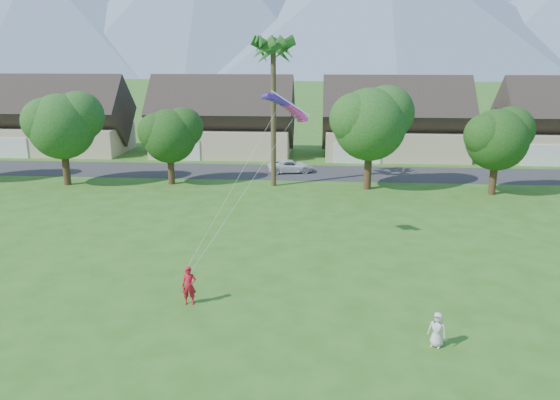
# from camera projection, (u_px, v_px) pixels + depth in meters

# --- Properties ---
(ground) EXTENTS (500.00, 500.00, 0.00)m
(ground) POSITION_uv_depth(u_px,v_px,m) (258.00, 374.00, 19.74)
(ground) COLOR #2D6019
(ground) RESTS_ON ground
(street) EXTENTS (90.00, 7.00, 0.01)m
(street) POSITION_uv_depth(u_px,v_px,m) (299.00, 172.00, 52.43)
(street) COLOR #2D2D30
(street) RESTS_ON ground
(kite_flyer) EXTENTS (0.71, 0.52, 1.81)m
(kite_flyer) POSITION_uv_depth(u_px,v_px,m) (189.00, 286.00, 24.96)
(kite_flyer) COLOR red
(kite_flyer) RESTS_ON ground
(watcher) EXTENTS (0.83, 0.72, 1.44)m
(watcher) POSITION_uv_depth(u_px,v_px,m) (437.00, 330.00, 21.40)
(watcher) COLOR silver
(watcher) RESTS_ON ground
(parked_car) EXTENTS (4.66, 2.86, 1.21)m
(parked_car) POSITION_uv_depth(u_px,v_px,m) (290.00, 166.00, 52.34)
(parked_car) COLOR silver
(parked_car) RESTS_ON ground
(mountain_ridge) EXTENTS (540.00, 240.00, 70.00)m
(mountain_ridge) POSITION_uv_depth(u_px,v_px,m) (342.00, 13.00, 261.31)
(mountain_ridge) COLOR slate
(mountain_ridge) RESTS_ON ground
(houses_row) EXTENTS (72.75, 8.19, 8.86)m
(houses_row) POSITION_uv_depth(u_px,v_px,m) (308.00, 125.00, 60.14)
(houses_row) COLOR beige
(houses_row) RESTS_ON ground
(tree_row) EXTENTS (62.27, 6.67, 8.45)m
(tree_row) POSITION_uv_depth(u_px,v_px,m) (283.00, 131.00, 45.38)
(tree_row) COLOR #47301C
(tree_row) RESTS_ON ground
(fan_palm) EXTENTS (3.00, 3.00, 13.80)m
(fan_palm) POSITION_uv_depth(u_px,v_px,m) (273.00, 44.00, 44.18)
(fan_palm) COLOR #4C3D26
(fan_palm) RESTS_ON ground
(parafoil_kite) EXTENTS (2.92, 1.39, 0.50)m
(parafoil_kite) POSITION_uv_depth(u_px,v_px,m) (287.00, 105.00, 29.96)
(parafoil_kite) COLOR #3E17AD
(parafoil_kite) RESTS_ON ground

